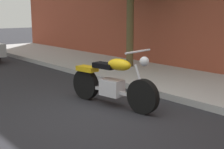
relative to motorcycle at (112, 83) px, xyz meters
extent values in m
plane|color=#28282D|center=(0.46, -0.48, -0.45)|extent=(60.00, 60.00, 0.00)
cube|color=#AFAFAF|center=(0.46, 2.46, -0.38)|extent=(23.43, 2.68, 0.14)
cylinder|color=black|center=(0.72, 0.11, -0.14)|extent=(0.64, 0.22, 0.63)
cylinder|color=black|center=(-0.72, -0.11, -0.14)|extent=(0.64, 0.22, 0.63)
cube|color=silver|center=(0.00, 0.00, -0.09)|extent=(0.48, 0.34, 0.32)
cube|color=silver|center=(0.00, 0.00, -0.16)|extent=(1.31, 0.28, 0.06)
ellipsoid|color=yellow|center=(0.18, 0.02, 0.38)|extent=(0.55, 0.34, 0.22)
cube|color=black|center=(-0.18, -0.03, 0.32)|extent=(0.51, 0.31, 0.10)
cube|color=yellow|center=(-0.67, -0.11, 0.20)|extent=(0.47, 0.30, 0.10)
cylinder|color=silver|center=(0.66, 0.10, 0.14)|extent=(0.28, 0.09, 0.58)
cylinder|color=silver|center=(0.60, 0.09, 0.66)|extent=(0.14, 0.70, 0.04)
sphere|color=silver|center=(0.74, 0.11, 0.50)|extent=(0.17, 0.17, 0.17)
cylinder|color=silver|center=(-0.27, 0.12, -0.19)|extent=(0.80, 0.21, 0.09)
cylinder|color=brown|center=(-2.49, 2.79, 1.08)|extent=(0.22, 0.22, 3.07)
camera|label=1|loc=(4.48, -3.75, 1.34)|focal=50.15mm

